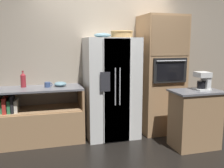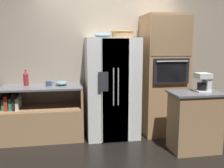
{
  "view_description": "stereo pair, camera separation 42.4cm",
  "coord_description": "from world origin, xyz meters",
  "px_view_note": "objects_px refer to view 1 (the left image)",
  "views": [
    {
      "loc": [
        -1.11,
        -4.06,
        1.65
      ],
      "look_at": [
        0.01,
        -0.02,
        0.95
      ],
      "focal_mm": 40.0,
      "sensor_mm": 36.0,
      "label": 1
    },
    {
      "loc": [
        -0.69,
        -4.15,
        1.65
      ],
      "look_at": [
        0.01,
        -0.02,
        0.95
      ],
      "focal_mm": 40.0,
      "sensor_mm": 36.0,
      "label": 2
    }
  ],
  "objects_px": {
    "bottle_tall": "(23,80)",
    "coffee_maker": "(203,80)",
    "wall_oven": "(161,75)",
    "wicker_basket": "(122,34)",
    "mug": "(48,85)",
    "refrigerator": "(111,88)",
    "fruit_bowl": "(103,35)",
    "mixing_bowl": "(60,84)"
  },
  "relations": [
    {
      "from": "fruit_bowl",
      "to": "mug",
      "type": "xyz_separation_m",
      "value": [
        -0.91,
        0.13,
        -0.8
      ]
    },
    {
      "from": "refrigerator",
      "to": "wicker_basket",
      "type": "relative_size",
      "value": 4.57
    },
    {
      "from": "mug",
      "to": "coffee_maker",
      "type": "height_order",
      "value": "coffee_maker"
    },
    {
      "from": "wall_oven",
      "to": "mug",
      "type": "height_order",
      "value": "wall_oven"
    },
    {
      "from": "mug",
      "to": "mixing_bowl",
      "type": "relative_size",
      "value": 0.63
    },
    {
      "from": "coffee_maker",
      "to": "refrigerator",
      "type": "bearing_deg",
      "value": 147.03
    },
    {
      "from": "wall_oven",
      "to": "wicker_basket",
      "type": "xyz_separation_m",
      "value": [
        -0.78,
        -0.08,
        0.73
      ]
    },
    {
      "from": "mixing_bowl",
      "to": "coffee_maker",
      "type": "distance_m",
      "value": 2.31
    },
    {
      "from": "wicker_basket",
      "to": "bottle_tall",
      "type": "bearing_deg",
      "value": 171.78
    },
    {
      "from": "fruit_bowl",
      "to": "bottle_tall",
      "type": "bearing_deg",
      "value": 169.66
    },
    {
      "from": "mixing_bowl",
      "to": "coffee_maker",
      "type": "relative_size",
      "value": 0.73
    },
    {
      "from": "refrigerator",
      "to": "mixing_bowl",
      "type": "relative_size",
      "value": 8.43
    },
    {
      "from": "wall_oven",
      "to": "wicker_basket",
      "type": "relative_size",
      "value": 5.62
    },
    {
      "from": "wall_oven",
      "to": "refrigerator",
      "type": "bearing_deg",
      "value": -178.97
    },
    {
      "from": "mixing_bowl",
      "to": "bottle_tall",
      "type": "bearing_deg",
      "value": 172.59
    },
    {
      "from": "bottle_tall",
      "to": "mug",
      "type": "relative_size",
      "value": 2.11
    },
    {
      "from": "bottle_tall",
      "to": "fruit_bowl",
      "type": "bearing_deg",
      "value": -10.34
    },
    {
      "from": "wicker_basket",
      "to": "bottle_tall",
      "type": "height_order",
      "value": "wicker_basket"
    },
    {
      "from": "bottle_tall",
      "to": "wicker_basket",
      "type": "bearing_deg",
      "value": -8.22
    },
    {
      "from": "wicker_basket",
      "to": "bottle_tall",
      "type": "distance_m",
      "value": 1.8
    },
    {
      "from": "bottle_tall",
      "to": "coffee_maker",
      "type": "distance_m",
      "value": 2.89
    },
    {
      "from": "mug",
      "to": "coffee_maker",
      "type": "relative_size",
      "value": 0.46
    },
    {
      "from": "wicker_basket",
      "to": "coffee_maker",
      "type": "bearing_deg",
      "value": -34.66
    },
    {
      "from": "refrigerator",
      "to": "mixing_bowl",
      "type": "height_order",
      "value": "refrigerator"
    },
    {
      "from": "wicker_basket",
      "to": "wall_oven",
      "type": "bearing_deg",
      "value": 5.63
    },
    {
      "from": "coffee_maker",
      "to": "wall_oven",
      "type": "bearing_deg",
      "value": 110.72
    },
    {
      "from": "coffee_maker",
      "to": "mixing_bowl",
      "type": "bearing_deg",
      "value": 156.73
    },
    {
      "from": "refrigerator",
      "to": "bottle_tall",
      "type": "xyz_separation_m",
      "value": [
        -1.46,
        0.17,
        0.18
      ]
    },
    {
      "from": "refrigerator",
      "to": "wall_oven",
      "type": "height_order",
      "value": "wall_oven"
    },
    {
      "from": "wicker_basket",
      "to": "mug",
      "type": "bearing_deg",
      "value": 173.92
    },
    {
      "from": "wicker_basket",
      "to": "bottle_tall",
      "type": "xyz_separation_m",
      "value": [
        -1.62,
        0.23,
        -0.75
      ]
    },
    {
      "from": "wall_oven",
      "to": "bottle_tall",
      "type": "relative_size",
      "value": 7.78
    },
    {
      "from": "refrigerator",
      "to": "fruit_bowl",
      "type": "relative_size",
      "value": 6.15
    },
    {
      "from": "wall_oven",
      "to": "coffee_maker",
      "type": "distance_m",
      "value": 0.89
    },
    {
      "from": "mug",
      "to": "refrigerator",
      "type": "bearing_deg",
      "value": -3.84
    },
    {
      "from": "fruit_bowl",
      "to": "bottle_tall",
      "type": "xyz_separation_m",
      "value": [
        -1.29,
        0.24,
        -0.72
      ]
    },
    {
      "from": "refrigerator",
      "to": "mug",
      "type": "distance_m",
      "value": 1.08
    },
    {
      "from": "refrigerator",
      "to": "wicker_basket",
      "type": "xyz_separation_m",
      "value": [
        0.16,
        -0.06,
        0.93
      ]
    },
    {
      "from": "fruit_bowl",
      "to": "bottle_tall",
      "type": "relative_size",
      "value": 1.03
    },
    {
      "from": "fruit_bowl",
      "to": "bottle_tall",
      "type": "height_order",
      "value": "fruit_bowl"
    },
    {
      "from": "mug",
      "to": "mixing_bowl",
      "type": "bearing_deg",
      "value": 6.97
    },
    {
      "from": "wall_oven",
      "to": "wicker_basket",
      "type": "height_order",
      "value": "wall_oven"
    }
  ]
}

